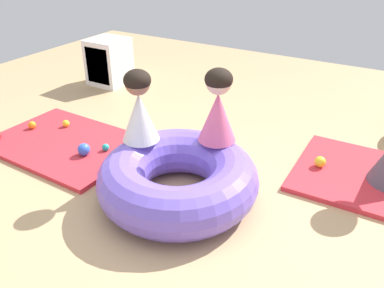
% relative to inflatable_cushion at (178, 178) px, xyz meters
% --- Properties ---
extents(ground_plane, '(8.00, 8.00, 0.00)m').
position_rel_inflatable_cushion_xyz_m(ground_plane, '(0.02, -0.07, -0.18)').
color(ground_plane, tan).
extents(gym_mat_near_right, '(1.37, 0.99, 0.04)m').
position_rel_inflatable_cushion_xyz_m(gym_mat_near_right, '(-1.31, 0.16, -0.16)').
color(gym_mat_near_right, red).
rests_on(gym_mat_near_right, ground).
extents(inflatable_cushion, '(1.15, 1.15, 0.35)m').
position_rel_inflatable_cushion_xyz_m(inflatable_cushion, '(0.00, 0.00, 0.00)').
color(inflatable_cushion, '#7056D1').
rests_on(inflatable_cushion, ground).
extents(child_in_pink, '(0.28, 0.28, 0.55)m').
position_rel_inflatable_cushion_xyz_m(child_in_pink, '(0.12, 0.37, 0.44)').
color(child_in_pink, '#E5608E').
rests_on(child_in_pink, inflatable_cushion).
extents(child_in_white, '(0.39, 0.39, 0.54)m').
position_rel_inflatable_cushion_xyz_m(child_in_white, '(-0.38, 0.09, 0.44)').
color(child_in_white, white).
rests_on(child_in_white, inflatable_cushion).
extents(play_ball_yellow, '(0.09, 0.09, 0.09)m').
position_rel_inflatable_cushion_xyz_m(play_ball_yellow, '(0.79, 0.90, -0.09)').
color(play_ball_yellow, yellow).
rests_on(play_ball_yellow, gym_mat_center_rear).
extents(play_ball_blue, '(0.11, 0.11, 0.11)m').
position_rel_inflatable_cushion_xyz_m(play_ball_blue, '(-0.99, 0.07, -0.08)').
color(play_ball_blue, blue).
rests_on(play_ball_blue, gym_mat_near_right).
extents(play_ball_teal, '(0.06, 0.06, 0.06)m').
position_rel_inflatable_cushion_xyz_m(play_ball_teal, '(-0.88, 0.22, -0.10)').
color(play_ball_teal, teal).
rests_on(play_ball_teal, gym_mat_near_right).
extents(play_ball_orange, '(0.07, 0.07, 0.07)m').
position_rel_inflatable_cushion_xyz_m(play_ball_orange, '(-1.78, 0.19, -0.10)').
color(play_ball_orange, orange).
rests_on(play_ball_orange, gym_mat_near_right).
extents(play_ball_yellow_second, '(0.07, 0.07, 0.07)m').
position_rel_inflatable_cushion_xyz_m(play_ball_yellow_second, '(-1.53, 0.39, -0.10)').
color(play_ball_yellow_second, yellow).
rests_on(play_ball_yellow_second, gym_mat_near_right).
extents(storage_cube, '(0.44, 0.44, 0.56)m').
position_rel_inflatable_cushion_xyz_m(storage_cube, '(-2.05, 1.62, 0.10)').
color(storage_cube, white).
rests_on(storage_cube, ground).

